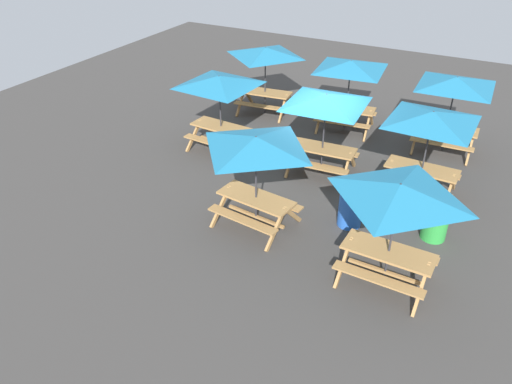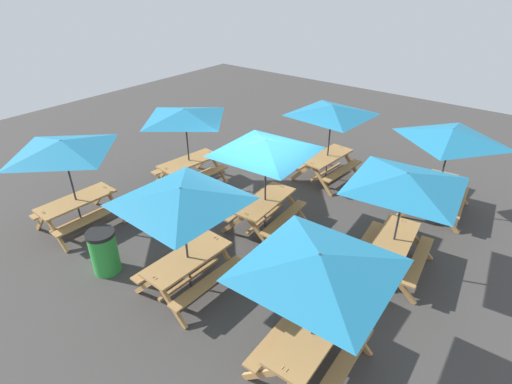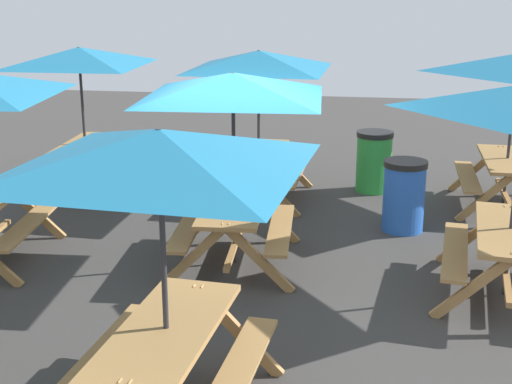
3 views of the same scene
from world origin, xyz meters
name	(u,v)px [view 3 (image 3 of 3)]	position (x,y,z in m)	size (l,w,h in m)	color
ground_plane	(249,267)	(0.00, 0.00, 0.00)	(26.60, 26.60, 0.00)	#3D3A38
picnic_table_0	(259,71)	(2.79, 0.31, 1.99)	(2.83, 2.83, 2.34)	#A87A44
picnic_table_4	(233,100)	(0.13, 0.20, 1.99)	(2.82, 2.82, 2.34)	#A87A44
picnic_table_5	(160,172)	(-3.07, 0.12, 1.99)	(2.82, 2.82, 2.34)	#A87A44
picnic_table_7	(80,67)	(2.89, 3.17, 1.99)	(2.83, 2.83, 2.34)	#A87A44
trash_bin_blue	(404,196)	(1.65, -1.86, 0.49)	(0.59, 0.59, 0.98)	blue
trash_bin_green	(374,161)	(3.51, -1.46, 0.49)	(0.59, 0.59, 0.98)	green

